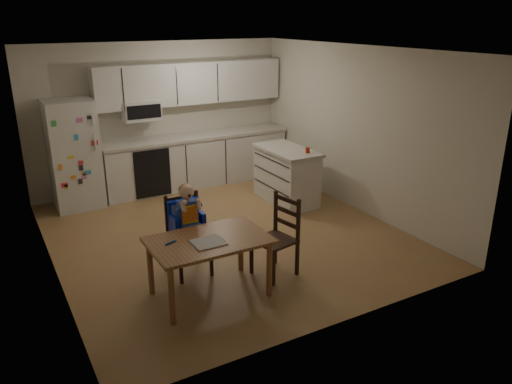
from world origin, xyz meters
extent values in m
cube|color=#9A6846|center=(0.00, 0.00, -0.01)|extent=(4.50, 5.00, 0.01)
cube|color=beige|center=(0.00, 2.50, 1.25)|extent=(4.50, 0.02, 2.50)
cube|color=beige|center=(-2.25, 0.00, 1.25)|extent=(0.02, 5.00, 2.50)
cube|color=beige|center=(2.25, 0.00, 1.25)|extent=(0.02, 5.00, 2.50)
cube|color=white|center=(0.00, 0.00, 2.50)|extent=(4.50, 5.00, 0.01)
cube|color=silver|center=(-1.55, 2.15, 0.85)|extent=(0.72, 0.70, 1.70)
cube|color=silver|center=(0.53, 2.20, 0.43)|extent=(3.34, 0.60, 0.86)
cube|color=beige|center=(0.53, 2.19, 0.89)|extent=(3.37, 0.62, 0.05)
cube|color=black|center=(-0.39, 1.89, 0.43)|extent=(0.60, 0.02, 0.80)
cube|color=silver|center=(0.53, 2.33, 1.80)|extent=(3.34, 0.34, 0.70)
cube|color=silver|center=(-0.39, 2.30, 1.42)|extent=(0.60, 0.38, 0.33)
cube|color=silver|center=(1.45, 0.68, 0.42)|extent=(0.57, 1.15, 0.84)
cube|color=beige|center=(1.45, 0.68, 0.87)|extent=(0.63, 1.21, 0.05)
cylinder|color=#B8210C|center=(1.59, 0.30, 0.93)|extent=(0.07, 0.07, 0.09)
cube|color=brown|center=(-0.85, -1.38, 0.65)|extent=(1.25, 0.80, 0.04)
cylinder|color=brown|center=(-1.40, -1.71, 0.32)|extent=(0.06, 0.06, 0.63)
cylinder|color=brown|center=(-1.40, -1.04, 0.32)|extent=(0.06, 0.06, 0.63)
cylinder|color=brown|center=(-0.30, -1.71, 0.32)|extent=(0.06, 0.06, 0.63)
cylinder|color=brown|center=(-0.30, -1.04, 0.32)|extent=(0.06, 0.06, 0.63)
cube|color=#B3B3B8|center=(-0.90, -1.46, 0.68)|extent=(0.33, 0.28, 0.01)
cylinder|color=#0B23B1|center=(-1.25, -1.29, 0.68)|extent=(0.12, 0.06, 0.02)
cube|color=black|center=(-0.85, -0.81, 0.43)|extent=(0.42, 0.42, 0.03)
cube|color=black|center=(-1.04, -1.00, 0.21)|extent=(0.03, 0.03, 0.42)
cube|color=black|center=(-1.04, -0.62, 0.21)|extent=(0.03, 0.03, 0.42)
cube|color=black|center=(-0.66, -0.99, 0.21)|extent=(0.03, 0.03, 0.42)
cube|color=black|center=(-0.66, -0.62, 0.21)|extent=(0.03, 0.03, 0.42)
cube|color=black|center=(-0.85, -0.62, 0.70)|extent=(0.42, 0.04, 0.50)
cube|color=#0B23B1|center=(-0.85, -0.81, 0.50)|extent=(0.38, 0.34, 0.10)
cube|color=#0B23B1|center=(-0.85, -0.67, 0.72)|extent=(0.38, 0.06, 0.34)
cube|color=#64A6DF|center=(-0.85, -0.83, 0.56)|extent=(0.30, 0.26, 0.02)
cube|color=#1A3CA5|center=(-0.85, -0.80, 0.78)|extent=(0.22, 0.14, 0.26)
cube|color=#D94B0F|center=(-0.85, -0.86, 0.77)|extent=(0.19, 0.01, 0.20)
sphere|color=beige|center=(-0.85, -0.81, 1.03)|extent=(0.17, 0.17, 0.17)
ellipsoid|color=olive|center=(-0.85, -0.81, 1.05)|extent=(0.17, 0.16, 0.14)
cube|color=black|center=(0.00, -1.33, 0.43)|extent=(0.49, 0.49, 0.03)
cube|color=black|center=(-0.22, -1.18, 0.21)|extent=(0.04, 0.04, 0.42)
cube|color=black|center=(0.15, -1.10, 0.21)|extent=(0.04, 0.04, 0.42)
cube|color=black|center=(-0.15, -1.55, 0.21)|extent=(0.04, 0.04, 0.42)
cube|color=black|center=(0.22, -1.47, 0.21)|extent=(0.04, 0.04, 0.42)
cube|color=black|center=(0.19, -1.29, 0.70)|extent=(0.12, 0.42, 0.50)
camera|label=1|loc=(-2.78, -5.80, 2.90)|focal=35.00mm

